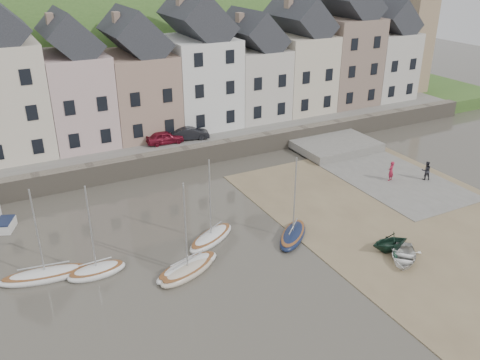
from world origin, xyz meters
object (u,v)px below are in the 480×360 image
car_right (190,133)px  person_dark (426,170)px  person_red (391,171)px  car_left (165,137)px  sailboat_0 (45,275)px  rowboat_white (403,256)px  rowboat_green (390,242)px

car_right → person_dark: bearing=-120.1°
person_red → car_left: size_ratio=0.50×
person_red → person_dark: (2.87, -1.28, -0.04)m
sailboat_0 → rowboat_white: (20.89, -8.75, 0.14)m
rowboat_white → car_right: (-5.03, 23.85, 1.81)m
rowboat_green → rowboat_white: bearing=7.2°
person_dark → car_right: car_right is taller
person_red → car_right: (-13.00, 14.01, 1.21)m
rowboat_white → car_right: bearing=146.7°
rowboat_white → rowboat_green: 1.35m
sailboat_0 → person_dark: bearing=-0.3°
sailboat_0 → car_left: 20.21m
person_red → car_left: car_left is taller
person_red → rowboat_white: bearing=34.0°
rowboat_green → person_dark: (10.81, 7.25, 0.21)m
person_red → car_right: car_right is taller
sailboat_0 → car_left: (13.29, 15.10, 1.95)m
rowboat_white → car_left: size_ratio=0.92×
sailboat_0 → car_right: 21.98m
car_left → car_right: bearing=-86.6°
rowboat_white → rowboat_green: size_ratio=1.24×
person_dark → person_red: bearing=1.0°
car_left → rowboat_green: bearing=-157.9°
person_red → car_right: bearing=-64.2°
rowboat_white → car_left: (-7.60, 23.85, 1.81)m
rowboat_white → person_dark: size_ratio=1.94×
person_red → rowboat_green: bearing=30.0°
sailboat_0 → car_right: sailboat_0 is taller
sailboat_0 → rowboat_white: size_ratio=1.92×
car_left → car_right: car_right is taller
sailboat_0 → person_red: sailboat_0 is taller
car_right → person_red: bearing=-123.3°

